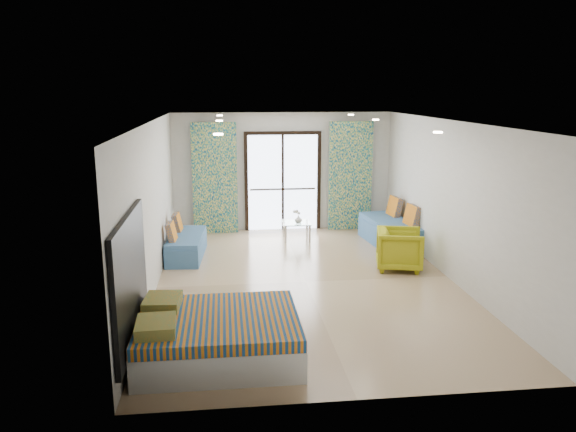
{
  "coord_description": "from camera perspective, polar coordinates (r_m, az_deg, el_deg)",
  "views": [
    {
      "loc": [
        -1.34,
        -8.98,
        3.21
      ],
      "look_at": [
        -0.3,
        0.04,
        1.15
      ],
      "focal_mm": 35.0,
      "sensor_mm": 36.0,
      "label": 1
    }
  ],
  "objects": [
    {
      "name": "downlight_f",
      "position": [
        12.3,
        6.41,
        10.19
      ],
      "size": [
        0.12,
        0.12,
        0.02
      ],
      "primitive_type": "cylinder",
      "color": "#FFE0B2",
      "rests_on": "ceiling"
    },
    {
      "name": "floor",
      "position": [
        9.63,
        1.83,
        -6.7
      ],
      "size": [
        5.0,
        7.5,
        0.01
      ],
      "primitive_type": null,
      "color": "#9B7D5C",
      "rests_on": "ground"
    },
    {
      "name": "wall_back",
      "position": [
        12.94,
        -0.55,
        4.51
      ],
      "size": [
        5.0,
        0.01,
        2.7
      ],
      "primitive_type": null,
      "color": "silver",
      "rests_on": "ground"
    },
    {
      "name": "wall_front",
      "position": [
        5.71,
        7.43,
        -6.35
      ],
      "size": [
        5.0,
        0.01,
        2.7
      ],
      "primitive_type": null,
      "color": "silver",
      "rests_on": "ground"
    },
    {
      "name": "daybed_right",
      "position": [
        11.96,
        10.45,
        -1.55
      ],
      "size": [
        0.94,
        1.98,
        0.94
      ],
      "rotation": [
        0.0,
        0.0,
        0.11
      ],
      "color": "#3E6693",
      "rests_on": "floor"
    },
    {
      "name": "balcony_door",
      "position": [
        12.92,
        -0.54,
        4.09
      ],
      "size": [
        1.76,
        0.08,
        2.28
      ],
      "color": "black",
      "rests_on": "floor"
    },
    {
      "name": "balcony_rail",
      "position": [
        12.98,
        -0.54,
        2.75
      ],
      "size": [
        1.52,
        0.03,
        0.04
      ],
      "primitive_type": "cube",
      "color": "#595451",
      "rests_on": "balcony_door"
    },
    {
      "name": "downlight_b",
      "position": [
        7.52,
        14.99,
        8.22
      ],
      "size": [
        0.12,
        0.12,
        0.02
      ],
      "primitive_type": "cylinder",
      "color": "#FFE0B2",
      "rests_on": "ceiling"
    },
    {
      "name": "switch_plate",
      "position": [
        8.01,
        -14.43,
        -3.28
      ],
      "size": [
        0.02,
        0.1,
        0.1
      ],
      "primitive_type": "cube",
      "color": "silver",
      "rests_on": "wall_left"
    },
    {
      "name": "coffee_table",
      "position": [
        12.16,
        0.87,
        -0.83
      ],
      "size": [
        0.61,
        0.61,
        0.68
      ],
      "rotation": [
        0.0,
        0.0,
        -0.03
      ],
      "color": "silver",
      "rests_on": "floor"
    },
    {
      "name": "headboard",
      "position": [
        6.83,
        -15.73,
        -6.17
      ],
      "size": [
        0.06,
        2.1,
        1.5
      ],
      "primitive_type": "cube",
      "color": "black",
      "rests_on": "floor"
    },
    {
      "name": "curtain_right",
      "position": [
        13.03,
        6.34,
        4.05
      ],
      "size": [
        1.0,
        0.1,
        2.5
      ],
      "primitive_type": "cube",
      "color": "beige",
      "rests_on": "floor"
    },
    {
      "name": "downlight_c",
      "position": [
        10.0,
        -6.99,
        9.59
      ],
      "size": [
        0.12,
        0.12,
        0.02
      ],
      "primitive_type": "cylinder",
      "color": "#FFE0B2",
      "rests_on": "ceiling"
    },
    {
      "name": "curtain_left",
      "position": [
        12.71,
        -7.45,
        3.8
      ],
      "size": [
        1.0,
        0.1,
        2.5
      ],
      "primitive_type": "cube",
      "color": "beige",
      "rests_on": "floor"
    },
    {
      "name": "bed",
      "position": [
        7.03,
        -7.22,
        -11.99
      ],
      "size": [
        1.94,
        1.58,
        0.67
      ],
      "color": "silver",
      "rests_on": "floor"
    },
    {
      "name": "downlight_a",
      "position": [
        7.0,
        -7.1,
        8.25
      ],
      "size": [
        0.12,
        0.12,
        0.02
      ],
      "primitive_type": "cylinder",
      "color": "#FFE0B2",
      "rests_on": "ceiling"
    },
    {
      "name": "ceiling",
      "position": [
        9.1,
        1.95,
        9.55
      ],
      "size": [
        5.0,
        7.5,
        0.01
      ],
      "primitive_type": null,
      "color": "silver",
      "rests_on": "ground"
    },
    {
      "name": "vase",
      "position": [
        12.08,
        1.06,
        -0.34
      ],
      "size": [
        0.21,
        0.22,
        0.16
      ],
      "primitive_type": "imported",
      "rotation": [
        0.0,
        0.0,
        0.42
      ],
      "color": "white",
      "rests_on": "coffee_table"
    },
    {
      "name": "wall_right",
      "position": [
        9.95,
        16.29,
        1.48
      ],
      "size": [
        0.01,
        7.5,
        2.7
      ],
      "primitive_type": null,
      "color": "silver",
      "rests_on": "ground"
    },
    {
      "name": "downlight_e",
      "position": [
        11.99,
        -6.95,
        10.11
      ],
      "size": [
        0.12,
        0.12,
        0.02
      ],
      "primitive_type": "cylinder",
      "color": "#FFE0B2",
      "rests_on": "ceiling"
    },
    {
      "name": "downlight_d",
      "position": [
        10.37,
        8.9,
        9.64
      ],
      "size": [
        0.12,
        0.12,
        0.02
      ],
      "primitive_type": "cylinder",
      "color": "#FFE0B2",
      "rests_on": "ceiling"
    },
    {
      "name": "wall_left",
      "position": [
        9.25,
        -13.63,
        0.8
      ],
      "size": [
        0.01,
        7.5,
        2.7
      ],
      "primitive_type": null,
      "color": "silver",
      "rests_on": "ground"
    },
    {
      "name": "armchair",
      "position": [
        10.39,
        11.29,
        -3.13
      ],
      "size": [
        0.9,
        0.94,
        0.81
      ],
      "primitive_type": "imported",
      "rotation": [
        0.0,
        0.0,
        1.33
      ],
      "color": "#A09F14",
      "rests_on": "floor"
    },
    {
      "name": "daybed_left",
      "position": [
        11.12,
        -10.33,
        -2.9
      ],
      "size": [
        0.73,
        1.64,
        0.79
      ],
      "rotation": [
        0.0,
        0.0,
        -0.07
      ],
      "color": "#3E6693",
      "rests_on": "floor"
    }
  ]
}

